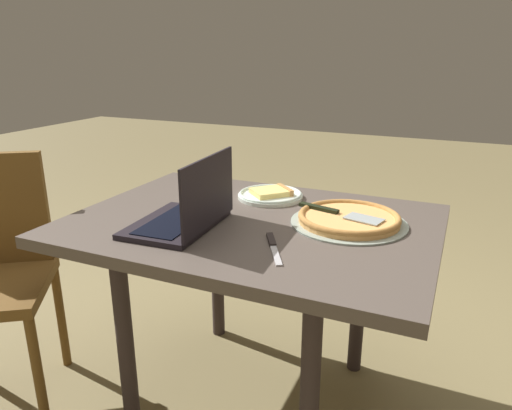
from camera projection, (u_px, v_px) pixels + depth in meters
name	position (u px, v px, depth m)	size (l,w,h in m)	color
ground_plane	(253.00, 394.00, 1.83)	(12.00, 12.00, 0.00)	olive
dining_table	(252.00, 241.00, 1.63)	(1.21, 0.88, 0.72)	#544841
laptop	(186.00, 213.00, 1.52)	(0.26, 0.36, 0.24)	black
pizza_plate	(271.00, 194.00, 1.84)	(0.25, 0.25, 0.04)	white
pizza_tray	(349.00, 219.00, 1.56)	(0.38, 0.38, 0.04)	#98A89A
table_knife	(273.00, 245.00, 1.39)	(0.13, 0.20, 0.01)	silver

